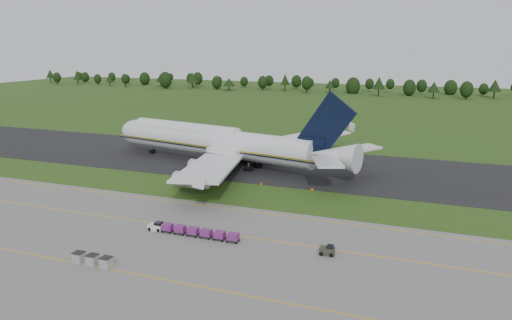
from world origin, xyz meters
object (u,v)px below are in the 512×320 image
at_px(baggage_train, 191,231).
at_px(aircraft, 219,142).
at_px(utility_cart, 327,251).
at_px(edge_markers, 261,184).
at_px(uld_row, 92,260).

bearing_deg(baggage_train, aircraft, 109.91).
distance_m(aircraft, utility_cart, 61.51).
bearing_deg(aircraft, edge_markers, -40.85).
xyz_separation_m(uld_row, edge_markers, (8.18, 47.11, -0.55)).
height_order(utility_cart, edge_markers, utility_cart).
distance_m(baggage_train, uld_row, 16.92).
distance_m(aircraft, uld_row, 63.02).
relative_size(baggage_train, edge_markers, 0.69).
bearing_deg(uld_row, utility_cart, 26.87).
relative_size(uld_row, edge_markers, 0.27).
distance_m(aircraft, edge_markers, 23.65).
xyz_separation_m(baggage_train, uld_row, (-7.89, -14.97, -0.02)).
height_order(aircraft, utility_cart, aircraft).
height_order(aircraft, uld_row, aircraft).
distance_m(uld_row, edge_markers, 47.82).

